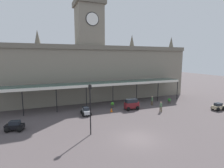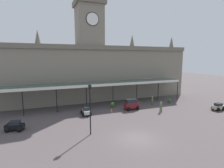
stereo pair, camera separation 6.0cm
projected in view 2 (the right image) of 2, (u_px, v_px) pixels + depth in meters
name	position (u px, v px, depth m)	size (l,w,h in m)	color
ground_plane	(137.00, 139.00, 18.68)	(140.00, 140.00, 0.00)	#504748
station_building	(90.00, 70.00, 35.57)	(41.92, 6.08, 19.28)	gray
entrance_canopy	(98.00, 83.00, 31.03)	(33.39, 3.26, 4.17)	#38564C
car_silver_sedan	(86.00, 112.00, 26.41)	(1.57, 2.08, 1.19)	#B2B5BA
car_maroon_van	(132.00, 105.00, 29.09)	(2.40, 1.59, 1.77)	maroon
car_beige_sedan	(218.00, 107.00, 28.82)	(2.07, 1.56, 1.19)	tan
car_black_sedan	(15.00, 126.00, 20.71)	(2.20, 1.83, 1.19)	black
pedestrian_near_entrance	(161.00, 106.00, 27.78)	(0.37, 0.34, 1.67)	brown
pedestrian_crossing_forecourt	(152.00, 100.00, 31.74)	(0.34, 0.38, 1.67)	brown
victorian_lamppost	(90.00, 104.00, 19.22)	(0.30, 0.30, 5.72)	black
traffic_cone	(112.00, 110.00, 27.92)	(0.40, 0.40, 0.64)	orange
planter_near_kerb	(112.00, 105.00, 30.34)	(0.60, 0.60, 0.96)	#47423D
planter_by_canopy	(169.00, 101.00, 33.17)	(0.60, 0.60, 0.96)	#47423D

